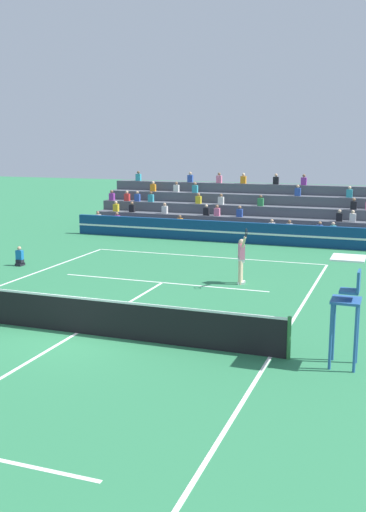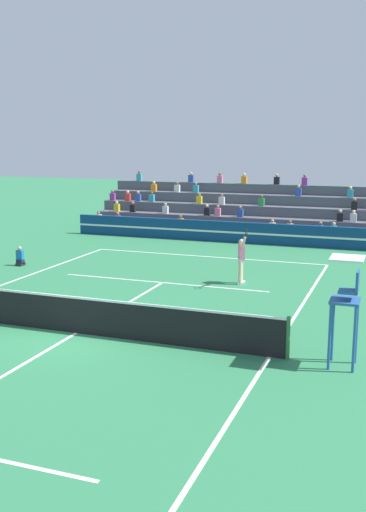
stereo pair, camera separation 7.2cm
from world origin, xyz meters
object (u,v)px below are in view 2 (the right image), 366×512
object	(u,v)px
tennis_player	(241,258)
tennis_ball	(48,309)
umpire_chair	(347,297)
ball_kid_courtside	(20,258)

from	to	relation	value
tennis_player	tennis_ball	bearing A→B (deg)	-131.73
umpire_chair	tennis_ball	xyz separation A→B (m)	(-9.36, 1.74, -1.68)
tennis_ball	umpire_chair	bearing A→B (deg)	-10.52
umpire_chair	ball_kid_courtside	world-z (taller)	umpire_chair
ball_kid_courtside	tennis_ball	xyz separation A→B (m)	(4.88, -5.48, -0.30)
umpire_chair	ball_kid_courtside	distance (m)	16.03
umpire_chair	tennis_player	xyz separation A→B (m)	(-4.44, 7.25, -0.74)
tennis_player	tennis_ball	world-z (taller)	tennis_player
ball_kid_courtside	tennis_ball	bearing A→B (deg)	-48.34
tennis_player	ball_kid_courtside	bearing A→B (deg)	-179.81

